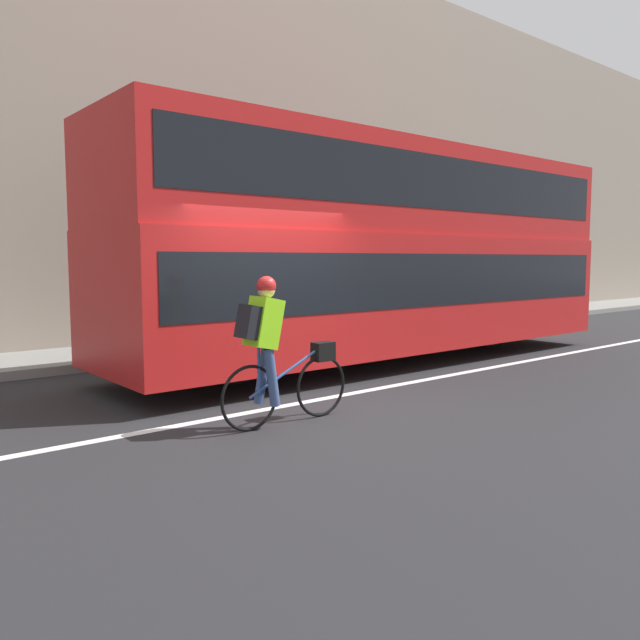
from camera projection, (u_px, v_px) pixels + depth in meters
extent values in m
plane|color=#232326|center=(301.00, 407.00, 7.83)|extent=(80.00, 80.00, 0.00)
cube|color=silver|center=(293.00, 404.00, 7.96)|extent=(50.00, 0.14, 0.01)
cube|color=gray|center=(133.00, 353.00, 11.82)|extent=(60.00, 2.13, 0.15)
cube|color=gray|center=(101.00, 114.00, 12.31)|extent=(60.00, 0.30, 9.40)
cylinder|color=black|center=(486.00, 322.00, 13.25)|extent=(1.03, 0.30, 1.03)
cylinder|color=black|center=(232.00, 349.00, 9.26)|extent=(1.03, 0.30, 1.03)
cube|color=#B21919|center=(382.00, 291.00, 11.18)|extent=(10.15, 2.50, 1.94)
cube|color=black|center=(382.00, 278.00, 11.16)|extent=(9.75, 2.52, 0.85)
cube|color=#B21919|center=(383.00, 193.00, 11.01)|extent=(10.15, 2.40, 1.54)
cube|color=black|center=(383.00, 188.00, 11.00)|extent=(9.75, 2.42, 0.86)
torus|color=black|center=(321.00, 386.00, 7.33)|extent=(0.73, 0.04, 0.73)
torus|color=black|center=(250.00, 398.00, 6.70)|extent=(0.73, 0.04, 0.73)
cylinder|color=#2D4C8C|center=(287.00, 371.00, 7.00)|extent=(1.01, 0.03, 0.49)
cylinder|color=#2D4C8C|center=(259.00, 372.00, 6.75)|extent=(0.03, 0.03, 0.53)
cube|color=black|center=(323.00, 351.00, 7.31)|extent=(0.26, 0.16, 0.22)
cube|color=#8CE019|center=(264.00, 323.00, 6.74)|extent=(0.37, 0.32, 0.58)
cube|color=black|center=(248.00, 322.00, 6.61)|extent=(0.21, 0.26, 0.38)
cylinder|color=#384C7A|center=(262.00, 375.00, 6.90)|extent=(0.22, 0.11, 0.65)
cylinder|color=#384C7A|center=(272.00, 377.00, 6.76)|extent=(0.20, 0.11, 0.65)
sphere|color=tan|center=(266.00, 290.00, 6.73)|extent=(0.19, 0.19, 0.19)
sphere|color=red|center=(266.00, 286.00, 6.73)|extent=(0.21, 0.21, 0.21)
cylinder|color=#515156|center=(315.00, 315.00, 14.48)|extent=(0.45, 0.45, 0.82)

